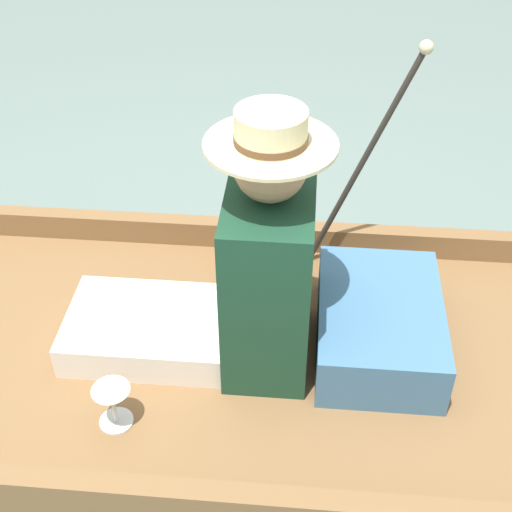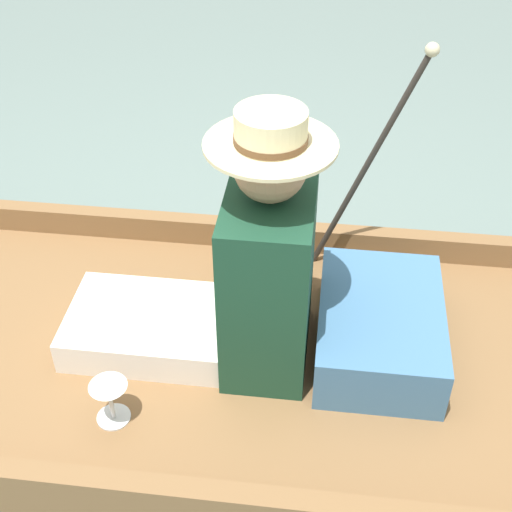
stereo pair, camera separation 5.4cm
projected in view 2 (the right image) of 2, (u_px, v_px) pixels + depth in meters
name	position (u px, v px, depth m)	size (l,w,h in m)	color
ground_plane	(191.00, 381.00, 2.33)	(16.00, 16.00, 0.00)	slate
punt_boat	(189.00, 363.00, 2.28)	(1.17, 2.70, 0.25)	brown
seat_cushion	(379.00, 328.00, 2.18)	(0.53, 0.37, 0.18)	teal
seated_person	(239.00, 276.00, 2.06)	(0.39, 0.80, 0.82)	white
teddy_bear	(267.00, 233.00, 2.37)	(0.30, 0.18, 0.44)	beige
wine_glass	(109.00, 394.00, 1.96)	(0.11, 0.11, 0.14)	silver
walking_cane	(378.00, 146.00, 2.26)	(0.04, 0.33, 0.83)	#2D2823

